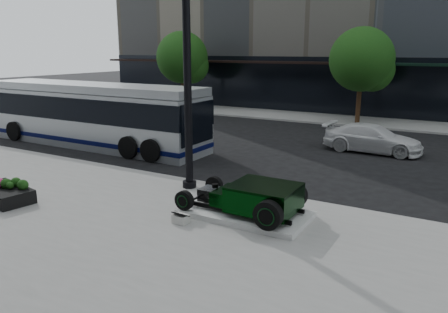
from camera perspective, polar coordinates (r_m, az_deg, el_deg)
The scene contains 10 objects.
ground at distance 16.36m, azimuth 2.83°, elevation -2.15°, with size 120.00×120.00×0.00m, color black.
sidewalk_far at distance 29.25m, azimuth 15.52°, elevation 4.59°, with size 70.00×4.00×0.12m, color gray.
street_trees at distance 27.75m, azimuth 17.85°, elevation 11.67°, with size 29.80×3.80×5.70m.
display_plinth at distance 11.90m, azimuth 2.79°, elevation -7.39°, with size 3.40×1.80×0.15m, color silver.
hot_rod at distance 11.59m, azimuth 4.29°, elevation -5.36°, with size 3.22×2.00×0.81m.
info_plaque at distance 11.46m, azimuth -5.68°, elevation -8.03°, with size 0.42×0.33×0.31m.
lamppost at distance 13.67m, azimuth -4.82°, elevation 11.16°, with size 0.45×0.45×8.12m.
flower_planter at distance 14.57m, azimuth -26.80°, elevation -4.22°, with size 2.14×1.33×0.65m.
transit_bus at distance 21.89m, azimuth -16.81°, elevation 5.33°, with size 12.12×2.88×2.92m.
white_sedan at distance 20.64m, azimuth 18.82°, elevation 2.25°, with size 1.74×4.27×1.24m, color white.
Camera 1 is at (7.15, -14.01, 4.50)m, focal length 35.00 mm.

